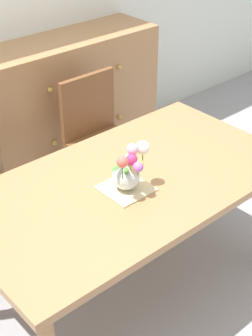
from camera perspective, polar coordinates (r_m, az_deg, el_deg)
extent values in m
plane|color=#939399|center=(3.00, 0.21, -13.37)|extent=(12.00, 12.00, 0.00)
cube|color=#9E7047|center=(2.52, 0.24, -1.73)|extent=(1.66, 0.92, 0.04)
cylinder|color=#9E7047|center=(3.40, 5.51, 0.49)|extent=(0.07, 0.07, 0.71)
cylinder|color=brown|center=(3.06, -10.39, -7.23)|extent=(0.04, 0.04, 0.44)
cylinder|color=brown|center=(3.32, -13.73, -4.13)|extent=(0.04, 0.04, 0.44)
cube|color=brown|center=(3.38, -2.13, 2.46)|extent=(0.42, 0.42, 0.04)
cylinder|color=brown|center=(3.49, 2.11, -1.05)|extent=(0.04, 0.04, 0.44)
cylinder|color=brown|center=(3.30, -2.47, -3.35)|extent=(0.04, 0.04, 0.44)
cylinder|color=brown|center=(3.72, -1.68, 1.27)|extent=(0.04, 0.04, 0.44)
cylinder|color=brown|center=(3.54, -6.16, -0.75)|extent=(0.04, 0.04, 0.44)
cube|color=brown|center=(3.40, -4.28, 7.00)|extent=(0.42, 0.04, 0.42)
cube|color=#9E7047|center=(3.86, -6.39, 7.09)|extent=(1.40, 0.44, 1.00)
sphere|color=#B7933D|center=(3.42, -8.45, 8.58)|extent=(0.04, 0.04, 0.04)
sphere|color=#B7933D|center=(3.75, -0.72, 11.14)|extent=(0.04, 0.04, 0.04)
sphere|color=#B7933D|center=(3.60, -7.95, 2.77)|extent=(0.04, 0.04, 0.04)
sphere|color=#B7933D|center=(3.91, -0.68, 5.69)|extent=(0.04, 0.04, 0.04)
cube|color=#CCB789|center=(2.44, 0.00, -2.29)|extent=(0.22, 0.22, 0.01)
sphere|color=silver|center=(2.40, 0.00, -0.90)|extent=(0.13, 0.13, 0.13)
sphere|color=#D12D66|center=(2.32, 0.64, 0.93)|extent=(0.06, 0.06, 0.06)
cylinder|color=#478438|center=(2.34, 0.63, 0.29)|extent=(0.01, 0.01, 0.06)
sphere|color=#EFD14C|center=(2.34, 1.20, 0.37)|extent=(0.07, 0.07, 0.07)
cylinder|color=#478438|center=(2.35, 1.19, 0.03)|extent=(0.01, 0.01, 0.03)
sphere|color=white|center=(2.35, 0.52, 1.06)|extent=(0.06, 0.06, 0.06)
cylinder|color=#478438|center=(2.36, 0.52, 0.52)|extent=(0.01, 0.01, 0.05)
sphere|color=#E55B4C|center=(2.25, -0.40, 0.67)|extent=(0.05, 0.05, 0.05)
cylinder|color=#478438|center=(2.28, -0.39, -0.27)|extent=(0.01, 0.01, 0.09)
sphere|color=#EA9EBC|center=(2.33, 0.74, 2.08)|extent=(0.06, 0.06, 0.06)
cylinder|color=#478438|center=(2.36, 0.73, 1.09)|extent=(0.01, 0.01, 0.10)
sphere|color=#B266C6|center=(2.30, 1.35, 0.10)|extent=(0.05, 0.05, 0.05)
cylinder|color=#478438|center=(2.32, 1.34, -0.35)|extent=(0.01, 0.01, 0.04)
sphere|color=white|center=(2.38, 1.88, 2.29)|extent=(0.07, 0.07, 0.07)
cylinder|color=#478438|center=(2.40, 1.86, 1.45)|extent=(0.01, 0.01, 0.08)
ellipsoid|color=#478438|center=(2.32, 0.03, -0.35)|extent=(0.06, 0.07, 0.01)
ellipsoid|color=#478438|center=(2.33, -1.02, 0.08)|extent=(0.07, 0.03, 0.03)
ellipsoid|color=#478438|center=(2.39, 0.78, 0.73)|extent=(0.07, 0.03, 0.03)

